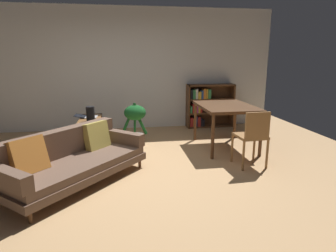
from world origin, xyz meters
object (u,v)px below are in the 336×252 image
(fabric_couch, at_px, (72,159))
(potted_floor_plant, at_px, (135,122))
(media_console, at_px, (91,132))
(open_laptop, at_px, (87,116))
(bookshelf, at_px, (206,106))
(dining_chair_near, at_px, (252,135))
(desk_speaker, at_px, (90,114))
(dining_table, at_px, (226,110))

(fabric_couch, height_order, potted_floor_plant, potted_floor_plant)
(media_console, relative_size, open_laptop, 2.37)
(potted_floor_plant, height_order, bookshelf, bookshelf)
(media_console, bearing_deg, fabric_couch, -92.80)
(potted_floor_plant, distance_m, dining_chair_near, 2.15)
(dining_chair_near, bearing_deg, potted_floor_plant, 141.06)
(media_console, bearing_deg, desk_speaker, -79.68)
(potted_floor_plant, distance_m, dining_table, 1.67)
(desk_speaker, bearing_deg, open_laptop, 105.25)
(media_console, relative_size, potted_floor_plant, 1.23)
(open_laptop, height_order, bookshelf, bookshelf)
(media_console, relative_size, desk_speaker, 3.85)
(open_laptop, bearing_deg, desk_speaker, -74.75)
(dining_table, distance_m, bookshelf, 1.66)
(open_laptop, height_order, dining_table, dining_table)
(desk_speaker, relative_size, bookshelf, 0.24)
(bookshelf, bearing_deg, fabric_couch, -133.60)
(open_laptop, xyz_separation_m, potted_floor_plant, (0.89, -0.32, -0.06))
(fabric_couch, height_order, open_laptop, fabric_couch)
(dining_chair_near, bearing_deg, bookshelf, 88.70)
(desk_speaker, distance_m, dining_table, 2.43)
(desk_speaker, distance_m, potted_floor_plant, 0.81)
(dining_chair_near, distance_m, bookshelf, 2.63)
(open_laptop, distance_m, desk_speaker, 0.37)
(open_laptop, xyz_separation_m, desk_speaker, (0.09, -0.34, 0.11))
(dining_table, xyz_separation_m, bookshelf, (0.12, 1.64, -0.21))
(desk_speaker, distance_m, bookshelf, 2.85)
(dining_chair_near, bearing_deg, desk_speaker, 151.70)
(dining_table, bearing_deg, open_laptop, 164.80)
(media_console, bearing_deg, potted_floor_plant, -12.32)
(desk_speaker, height_order, dining_table, dining_table)
(desk_speaker, bearing_deg, dining_chair_near, -28.30)
(open_laptop, bearing_deg, bookshelf, 20.09)
(fabric_couch, distance_m, bookshelf, 3.84)
(dining_table, height_order, dining_chair_near, dining_chair_near)
(media_console, xyz_separation_m, potted_floor_plant, (0.83, -0.18, 0.21))
(fabric_couch, distance_m, dining_chair_near, 2.60)
(fabric_couch, relative_size, dining_chair_near, 2.29)
(potted_floor_plant, relative_size, dining_table, 0.66)
(fabric_couch, relative_size, media_console, 1.97)
(dining_table, distance_m, dining_chair_near, 1.02)
(media_console, relative_size, dining_table, 0.82)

